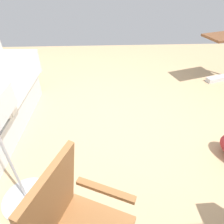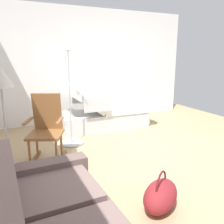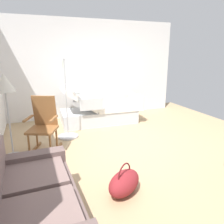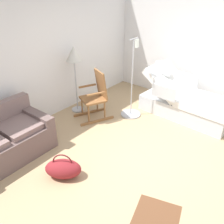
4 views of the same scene
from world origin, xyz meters
TOP-DOWN VIEW (x-y plane):
  - ground_plane at (0.00, 0.00)m, footprint 6.36×6.36m
  - iv_pole at (1.05, 1.04)m, footprint 0.44×0.44m

SIDE VIEW (x-z plane):
  - ground_plane at x=0.00m, z-range 0.00..0.00m
  - iv_pole at x=1.05m, z-range -0.59..1.09m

